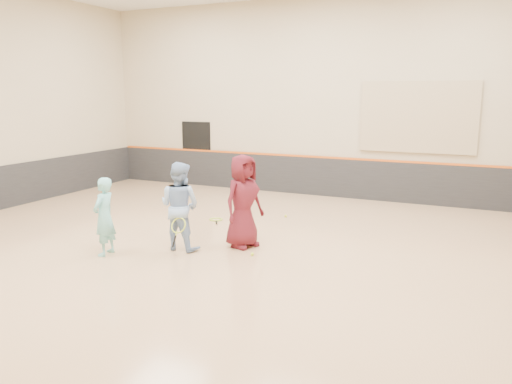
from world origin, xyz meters
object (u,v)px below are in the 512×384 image
at_px(girl, 104,217).
at_px(young_man, 243,201).
at_px(instructor, 180,206).
at_px(spare_racket, 216,219).

xyz_separation_m(girl, young_man, (2.25, 1.64, 0.19)).
distance_m(instructor, young_man, 1.31).
height_order(girl, young_man, young_man).
xyz_separation_m(girl, spare_racket, (0.65, 3.33, -0.75)).
bearing_deg(spare_racket, instructor, -78.21).
relative_size(instructor, spare_racket, 2.38).
distance_m(girl, spare_racket, 3.47).
xyz_separation_m(young_man, spare_racket, (-1.60, 1.69, -0.94)).
bearing_deg(instructor, girl, 40.67).
bearing_deg(young_man, girl, 146.21).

